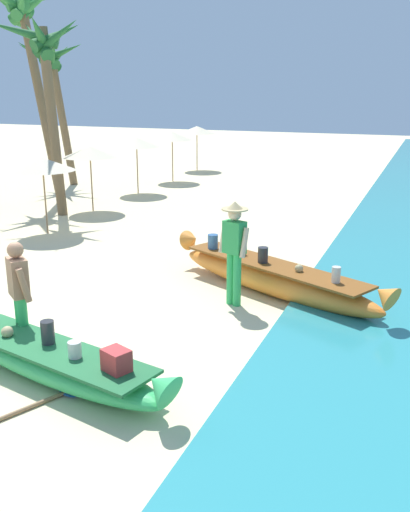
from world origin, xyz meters
TOP-DOWN VIEW (x-y plane):
  - ground_plane at (0.00, 0.00)m, footprint 80.00×80.00m
  - boat_green_foreground at (1.11, -0.91)m, footprint 3.97×1.53m
  - boat_orange_midground at (2.88, 3.18)m, footprint 4.52×2.61m
  - person_vendor_hatted at (2.40, 2.43)m, footprint 0.58×0.44m
  - person_tourist_customer at (0.24, -0.38)m, footprint 0.55×0.49m
  - parasol_row_0 at (-3.61, 5.44)m, footprint 1.60×1.60m
  - parasol_row_1 at (-4.03, 8.24)m, footprint 1.60×1.60m
  - parasol_row_2 at (-4.16, 11.37)m, footprint 1.60×1.60m
  - parasol_row_3 at (-4.12, 14.18)m, footprint 1.60×1.60m
  - parasol_row_4 at (-4.41, 17.41)m, footprint 1.60×1.60m
  - palm_tree_leaning_seaward at (-7.87, 12.10)m, footprint 2.76×2.86m
  - palm_tree_mid_cluster at (-4.78, 7.41)m, footprint 2.58×2.49m
  - palm_tree_far_behind at (-6.47, 8.96)m, footprint 2.80×2.80m
  - paddle at (1.26, -1.69)m, footprint 0.95×1.78m

SIDE VIEW (x-z plane):
  - ground_plane at x=0.00m, z-range 0.00..0.00m
  - paddle at x=1.26m, z-range 0.00..0.06m
  - boat_green_foreground at x=1.11m, z-range -0.12..0.61m
  - boat_orange_midground at x=2.88m, z-range -0.11..0.73m
  - person_tourist_customer at x=0.24m, z-range 0.10..1.70m
  - person_vendor_hatted at x=2.40m, z-range 0.15..1.94m
  - parasol_row_0 at x=-3.61m, z-range 0.79..2.70m
  - parasol_row_1 at x=-4.03m, z-range 0.79..2.70m
  - parasol_row_2 at x=-4.16m, z-range 0.79..2.70m
  - parasol_row_3 at x=-4.12m, z-range 0.79..2.70m
  - parasol_row_4 at x=-4.41m, z-range 0.79..2.70m
  - palm_tree_leaning_seaward at x=-7.87m, z-range 1.60..6.82m
  - palm_tree_mid_cluster at x=-4.78m, z-range 1.56..6.99m
  - palm_tree_far_behind at x=-6.47m, z-range 2.04..8.62m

